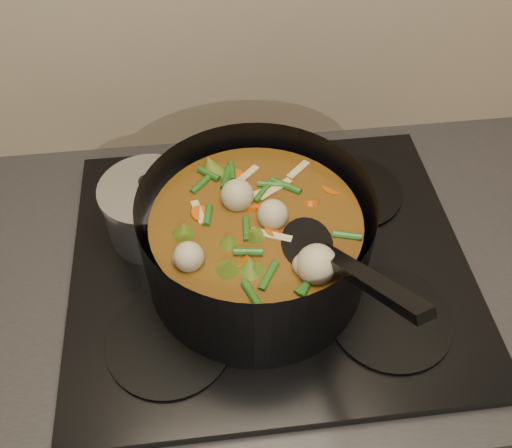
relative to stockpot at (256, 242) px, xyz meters
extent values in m
cube|color=brown|center=(0.02, 0.02, -0.58)|extent=(2.60, 0.60, 0.86)
cube|color=black|center=(0.02, 0.02, -0.12)|extent=(2.64, 0.64, 0.05)
cube|color=black|center=(0.02, 0.02, -0.09)|extent=(0.62, 0.54, 0.02)
cylinder|color=black|center=(-0.14, -0.11, -0.07)|extent=(0.18, 0.18, 0.01)
cylinder|color=black|center=(0.18, -0.11, -0.07)|extent=(0.18, 0.18, 0.01)
cylinder|color=black|center=(-0.14, 0.15, -0.07)|extent=(0.18, 0.18, 0.01)
cylinder|color=black|center=(0.18, 0.15, -0.07)|extent=(0.18, 0.18, 0.01)
cylinder|color=black|center=(0.00, 0.00, 0.01)|extent=(0.37, 0.37, 0.16)
cylinder|color=black|center=(0.00, 0.00, -0.07)|extent=(0.32, 0.32, 0.01)
cylinder|color=#613A10|center=(0.00, 0.00, -0.01)|extent=(0.30, 0.30, 0.11)
cylinder|color=#C65109|center=(0.04, 0.00, 0.04)|extent=(0.03, 0.04, 0.03)
cylinder|color=#C65109|center=(0.04, 0.07, 0.04)|extent=(0.05, 0.04, 0.03)
cylinder|color=#C65109|center=(-0.05, 0.10, 0.04)|extent=(0.05, 0.05, 0.03)
cylinder|color=#C65109|center=(-0.06, 0.01, 0.04)|extent=(0.04, 0.04, 0.03)
cylinder|color=#C65109|center=(-0.06, -0.07, 0.04)|extent=(0.04, 0.04, 0.03)
cylinder|color=#C65109|center=(0.01, -0.04, 0.04)|extent=(0.05, 0.05, 0.03)
cylinder|color=#C65109|center=(0.07, -0.02, 0.04)|extent=(0.04, 0.04, 0.03)
cylinder|color=#C65109|center=(0.09, 0.07, 0.04)|extent=(0.04, 0.04, 0.03)
cylinder|color=#C65109|center=(-0.01, 0.06, 0.04)|extent=(0.05, 0.05, 0.03)
cylinder|color=#C65109|center=(-0.09, 0.04, 0.04)|extent=(0.04, 0.05, 0.03)
sphere|color=tan|center=(0.07, 0.00, 0.06)|extent=(0.05, 0.05, 0.05)
sphere|color=tan|center=(0.00, 0.07, 0.06)|extent=(0.05, 0.05, 0.05)
sphere|color=tan|center=(-0.07, -0.01, 0.06)|extent=(0.05, 0.05, 0.05)
sphere|color=tan|center=(0.01, -0.07, 0.06)|extent=(0.05, 0.05, 0.05)
sphere|color=tan|center=(0.07, 0.02, 0.06)|extent=(0.05, 0.05, 0.05)
cone|color=#556C1B|center=(-0.07, -0.06, 0.05)|extent=(0.04, 0.04, 0.04)
cone|color=#556C1B|center=(0.03, -0.09, 0.05)|extent=(0.04, 0.04, 0.04)
cone|color=#556C1B|center=(0.09, 0.01, 0.05)|extent=(0.04, 0.04, 0.04)
cone|color=#556C1B|center=(0.02, 0.09, 0.05)|extent=(0.04, 0.04, 0.04)
cone|color=#556C1B|center=(-0.08, 0.05, 0.05)|extent=(0.04, 0.04, 0.04)
cone|color=#556C1B|center=(-0.07, -0.06, 0.05)|extent=(0.04, 0.04, 0.04)
cone|color=#556C1B|center=(0.04, -0.09, 0.05)|extent=(0.04, 0.04, 0.04)
cylinder|color=#215C1B|center=(0.03, 0.04, 0.05)|extent=(0.01, 0.04, 0.01)
cylinder|color=#215C1B|center=(0.00, 0.11, 0.05)|extent=(0.04, 0.04, 0.01)
cylinder|color=#215C1B|center=(-0.07, 0.06, 0.05)|extent=(0.04, 0.02, 0.01)
cylinder|color=#215C1B|center=(-0.07, 0.00, 0.05)|extent=(0.03, 0.04, 0.01)
cylinder|color=#215C1B|center=(-0.04, -0.04, 0.05)|extent=(0.03, 0.04, 0.01)
cylinder|color=#215C1B|center=(0.00, -0.11, 0.05)|extent=(0.04, 0.02, 0.01)
cylinder|color=#215C1B|center=(0.07, -0.06, 0.05)|extent=(0.04, 0.04, 0.01)
cylinder|color=#215C1B|center=(0.07, 0.00, 0.05)|extent=(0.01, 0.04, 0.01)
cylinder|color=#215C1B|center=(0.03, 0.04, 0.05)|extent=(0.04, 0.04, 0.01)
cylinder|color=#215C1B|center=(0.00, 0.11, 0.05)|extent=(0.04, 0.02, 0.01)
cylinder|color=#215C1B|center=(-0.07, 0.06, 0.05)|extent=(0.03, 0.04, 0.01)
cylinder|color=#215C1B|center=(-0.07, 0.00, 0.05)|extent=(0.03, 0.04, 0.01)
cylinder|color=#215C1B|center=(-0.03, -0.04, 0.05)|extent=(0.04, 0.02, 0.01)
cylinder|color=#215C1B|center=(0.00, -0.11, 0.05)|extent=(0.04, 0.04, 0.01)
cylinder|color=#215C1B|center=(0.07, -0.06, 0.05)|extent=(0.01, 0.04, 0.01)
cube|color=tan|center=(-0.08, 0.03, 0.05)|extent=(0.05, 0.01, 0.00)
cube|color=tan|center=(-0.04, -0.07, 0.05)|extent=(0.02, 0.05, 0.00)
cube|color=tan|center=(0.07, -0.05, 0.05)|extent=(0.05, 0.03, 0.00)
cube|color=tan|center=(0.06, 0.06, 0.05)|extent=(0.04, 0.04, 0.00)
cube|color=tan|center=(-0.05, 0.07, 0.05)|extent=(0.03, 0.05, 0.00)
cube|color=tan|center=(-0.07, -0.04, 0.05)|extent=(0.05, 0.02, 0.00)
ellipsoid|color=black|center=(0.06, -0.05, 0.05)|extent=(0.08, 0.10, 0.01)
cube|color=black|center=(0.11, -0.15, 0.11)|extent=(0.09, 0.19, 0.12)
cylinder|color=silver|center=(-0.16, 0.11, -0.03)|extent=(0.15, 0.15, 0.09)
cylinder|color=silver|center=(-0.16, 0.11, 0.02)|extent=(0.15, 0.15, 0.01)
sphere|color=black|center=(-0.16, 0.11, 0.04)|extent=(0.02, 0.02, 0.02)
camera|label=1|loc=(-0.06, -0.52, 0.64)|focal=40.00mm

